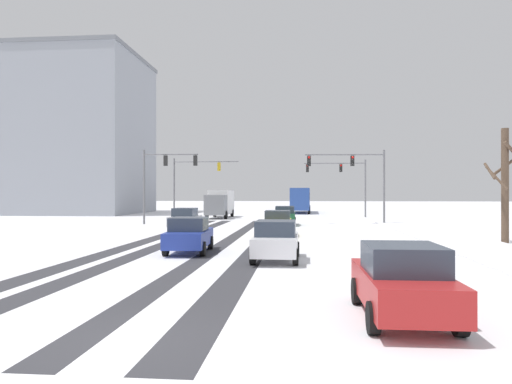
# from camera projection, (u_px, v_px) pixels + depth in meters

# --- Properties ---
(ground_plane) EXTENTS (300.00, 300.00, 0.00)m
(ground_plane) POSITION_uv_depth(u_px,v_px,m) (132.00, 339.00, 8.88)
(ground_plane) COLOR white
(wheel_track_left_lane) EXTENTS (0.85, 39.57, 0.01)m
(wheel_track_left_lane) POSITION_uv_depth(u_px,v_px,m) (227.00, 241.00, 26.88)
(wheel_track_left_lane) COLOR #38383D
(wheel_track_left_lane) RESTS_ON ground
(wheel_track_right_lane) EXTENTS (1.04, 39.57, 0.01)m
(wheel_track_right_lane) POSITION_uv_depth(u_px,v_px,m) (148.00, 241.00, 27.30)
(wheel_track_right_lane) COLOR #38383D
(wheel_track_right_lane) RESTS_ON ground
(wheel_track_center) EXTENTS (1.05, 39.57, 0.01)m
(wheel_track_center) POSITION_uv_depth(u_px,v_px,m) (263.00, 242.00, 26.69)
(wheel_track_center) COLOR #38383D
(wheel_track_center) RESTS_ON ground
(wheel_track_oncoming) EXTENTS (0.96, 39.57, 0.01)m
(wheel_track_oncoming) POSITION_uv_depth(u_px,v_px,m) (174.00, 241.00, 27.16)
(wheel_track_oncoming) COLOR #38383D
(wheel_track_oncoming) RESTS_ON ground
(sidewalk_kerb_right) EXTENTS (4.00, 39.57, 0.12)m
(sidewalk_kerb_right) POSITION_uv_depth(u_px,v_px,m) (475.00, 246.00, 23.91)
(sidewalk_kerb_right) COLOR white
(sidewalk_kerb_right) RESTS_ON ground
(traffic_signal_near_right) EXTENTS (7.00, 0.81, 6.50)m
(traffic_signal_near_right) POSITION_uv_depth(u_px,v_px,m) (356.00, 171.00, 41.80)
(traffic_signal_near_right) COLOR slate
(traffic_signal_near_right) RESTS_ON ground
(traffic_signal_near_left) EXTENTS (4.87, 0.45, 6.50)m
(traffic_signal_near_left) POSITION_uv_depth(u_px,v_px,m) (163.00, 172.00, 41.59)
(traffic_signal_near_left) COLOR slate
(traffic_signal_near_left) RESTS_ON ground
(traffic_signal_far_left) EXTENTS (7.15, 0.38, 6.50)m
(traffic_signal_far_left) POSITION_uv_depth(u_px,v_px,m) (192.00, 177.00, 51.42)
(traffic_signal_far_left) COLOR slate
(traffic_signal_far_left) RESTS_ON ground
(traffic_signal_far_right) EXTENTS (6.94, 0.42, 6.50)m
(traffic_signal_far_right) POSITION_uv_depth(u_px,v_px,m) (344.00, 176.00, 53.89)
(traffic_signal_far_right) COLOR slate
(traffic_signal_far_right) RESTS_ON ground
(car_dark_green_lead) EXTENTS (1.87, 4.12, 1.62)m
(car_dark_green_lead) POSITION_uv_depth(u_px,v_px,m) (285.00, 216.00, 40.41)
(car_dark_green_lead) COLOR #194C2D
(car_dark_green_lead) RESTS_ON ground
(car_silver_second) EXTENTS (1.84, 4.10, 1.62)m
(car_silver_second) POSITION_uv_depth(u_px,v_px,m) (185.00, 219.00, 35.27)
(car_silver_second) COLOR #B7BABF
(car_silver_second) RESTS_ON ground
(car_yellow_cab_third) EXTENTS (1.89, 4.13, 1.62)m
(car_yellow_cab_third) POSITION_uv_depth(u_px,v_px,m) (278.00, 223.00, 30.31)
(car_yellow_cab_third) COLOR yellow
(car_yellow_cab_third) RESTS_ON ground
(car_blue_fourth) EXTENTS (2.02, 4.19, 1.62)m
(car_blue_fourth) POSITION_uv_depth(u_px,v_px,m) (189.00, 235.00, 21.78)
(car_blue_fourth) COLOR #233899
(car_blue_fourth) RESTS_ON ground
(car_white_fifth) EXTENTS (1.87, 4.12, 1.62)m
(car_white_fifth) POSITION_uv_depth(u_px,v_px,m) (276.00, 240.00, 19.23)
(car_white_fifth) COLOR silver
(car_white_fifth) RESTS_ON ground
(car_red_sixth) EXTENTS (1.86, 4.11, 1.62)m
(car_red_sixth) POSITION_uv_depth(u_px,v_px,m) (402.00, 281.00, 10.34)
(car_red_sixth) COLOR red
(car_red_sixth) RESTS_ON ground
(bus_oncoming) EXTENTS (2.88, 11.06, 3.38)m
(bus_oncoming) POSITION_uv_depth(u_px,v_px,m) (301.00, 198.00, 65.70)
(bus_oncoming) COLOR #284793
(bus_oncoming) RESTS_ON ground
(box_truck_delivery) EXTENTS (2.31, 7.40, 3.02)m
(box_truck_delivery) POSITION_uv_depth(u_px,v_px,m) (220.00, 203.00, 52.58)
(box_truck_delivery) COLOR slate
(box_truck_delivery) RESTS_ON ground
(bare_tree_sidewalk_mid) EXTENTS (1.76, 1.83, 6.27)m
(bare_tree_sidewalk_mid) POSITION_uv_depth(u_px,v_px,m) (504.00, 183.00, 26.00)
(bare_tree_sidewalk_mid) COLOR brown
(bare_tree_sidewalk_mid) RESTS_ON ground
(office_building_far_left_block) EXTENTS (25.50, 16.39, 21.16)m
(office_building_far_left_block) POSITION_uv_depth(u_px,v_px,m) (48.00, 135.00, 64.61)
(office_building_far_left_block) COLOR #9399A3
(office_building_far_left_block) RESTS_ON ground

